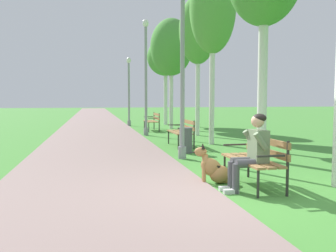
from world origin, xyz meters
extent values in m
plane|color=#478E38|center=(0.00, 0.00, 0.00)|extent=(120.00, 120.00, 0.00)
cube|color=gray|center=(-1.94, 24.00, 0.02)|extent=(3.55, 60.00, 0.04)
cube|color=olive|center=(0.35, 0.51, 0.45)|extent=(0.14, 1.50, 0.04)
cube|color=olive|center=(0.52, 0.51, 0.45)|extent=(0.14, 1.50, 0.04)
cube|color=olive|center=(0.70, 0.51, 0.45)|extent=(0.14, 1.50, 0.04)
cube|color=olive|center=(0.80, 0.51, 0.59)|extent=(0.04, 1.50, 0.11)
cube|color=olive|center=(0.80, 0.51, 0.77)|extent=(0.04, 1.50, 0.11)
cylinder|color=#2D2B28|center=(0.32, 1.20, 0.23)|extent=(0.04, 0.04, 0.45)
cylinder|color=#2D2B28|center=(0.80, 1.20, 0.43)|extent=(0.04, 0.04, 0.85)
cube|color=#2D2B28|center=(0.52, 1.20, 0.63)|extent=(0.45, 0.04, 0.03)
cylinder|color=#2D2B28|center=(0.32, -0.18, 0.23)|extent=(0.04, 0.04, 0.45)
cylinder|color=#2D2B28|center=(0.80, -0.18, 0.43)|extent=(0.04, 0.04, 0.85)
cube|color=#2D2B28|center=(0.52, -0.18, 0.63)|extent=(0.45, 0.04, 0.03)
cube|color=olive|center=(0.41, 5.79, 0.45)|extent=(0.14, 1.50, 0.04)
cube|color=olive|center=(0.58, 5.79, 0.45)|extent=(0.14, 1.50, 0.04)
cube|color=olive|center=(0.76, 5.79, 0.45)|extent=(0.14, 1.50, 0.04)
cube|color=olive|center=(0.86, 5.79, 0.59)|extent=(0.04, 1.50, 0.11)
cube|color=olive|center=(0.86, 5.79, 0.77)|extent=(0.04, 1.50, 0.11)
cylinder|color=#2D2B28|center=(0.38, 6.48, 0.23)|extent=(0.04, 0.04, 0.45)
cylinder|color=#2D2B28|center=(0.86, 6.48, 0.43)|extent=(0.04, 0.04, 0.85)
cube|color=#2D2B28|center=(0.58, 6.48, 0.63)|extent=(0.45, 0.04, 0.03)
cylinder|color=#2D2B28|center=(0.38, 5.10, 0.23)|extent=(0.04, 0.04, 0.45)
cylinder|color=#2D2B28|center=(0.86, 5.10, 0.43)|extent=(0.04, 0.04, 0.85)
cube|color=#2D2B28|center=(0.58, 5.10, 0.63)|extent=(0.45, 0.04, 0.03)
cube|color=olive|center=(0.42, 11.50, 0.45)|extent=(0.14, 1.50, 0.04)
cube|color=olive|center=(0.59, 11.50, 0.45)|extent=(0.14, 1.50, 0.04)
cube|color=olive|center=(0.77, 11.50, 0.45)|extent=(0.14, 1.50, 0.04)
cube|color=olive|center=(0.87, 11.50, 0.59)|extent=(0.04, 1.50, 0.11)
cube|color=olive|center=(0.87, 11.50, 0.77)|extent=(0.04, 1.50, 0.11)
cylinder|color=#2D2B28|center=(0.39, 12.19, 0.23)|extent=(0.04, 0.04, 0.45)
cylinder|color=#2D2B28|center=(0.87, 12.19, 0.43)|extent=(0.04, 0.04, 0.85)
cube|color=#2D2B28|center=(0.59, 12.19, 0.63)|extent=(0.45, 0.04, 0.03)
cylinder|color=#2D2B28|center=(0.39, 10.81, 0.23)|extent=(0.04, 0.04, 0.45)
cylinder|color=#2D2B28|center=(0.87, 10.81, 0.43)|extent=(0.04, 0.04, 0.85)
cube|color=#2D2B28|center=(0.59, 10.81, 0.63)|extent=(0.45, 0.04, 0.03)
cylinder|color=#4C4C51|center=(0.31, 0.34, 0.47)|extent=(0.42, 0.14, 0.14)
cylinder|color=#4C4C51|center=(0.10, 0.34, 0.24)|extent=(0.11, 0.11, 0.47)
cube|color=silver|center=(0.02, 0.34, 0.04)|extent=(0.24, 0.09, 0.07)
cylinder|color=#4C4C51|center=(0.31, 0.14, 0.47)|extent=(0.42, 0.14, 0.14)
cylinder|color=#4C4C51|center=(0.10, 0.14, 0.24)|extent=(0.11, 0.11, 0.47)
cube|color=silver|center=(0.02, 0.14, 0.04)|extent=(0.24, 0.09, 0.07)
cube|color=#6B7F5B|center=(0.52, 0.24, 0.73)|extent=(0.22, 0.36, 0.52)
cylinder|color=#6B7F5B|center=(0.46, 0.44, 0.83)|extent=(0.25, 0.09, 0.30)
cylinder|color=#6B7F5B|center=(0.46, 0.04, 0.83)|extent=(0.25, 0.09, 0.30)
sphere|color=tan|center=(0.50, 0.24, 1.13)|extent=(0.21, 0.21, 0.21)
ellipsoid|color=black|center=(0.53, 0.24, 1.18)|extent=(0.22, 0.23, 0.14)
ellipsoid|color=#B27F47|center=(0.09, 0.83, 0.16)|extent=(0.41, 0.35, 0.32)
ellipsoid|color=#B27F47|center=(-0.05, 0.87, 0.29)|extent=(0.53, 0.32, 0.48)
ellipsoid|color=black|center=(0.00, 0.85, 0.32)|extent=(0.39, 0.26, 0.27)
cylinder|color=#B27F47|center=(-0.17, 0.95, 0.19)|extent=(0.06, 0.06, 0.38)
cylinder|color=#B27F47|center=(-0.19, 0.83, 0.19)|extent=(0.06, 0.06, 0.38)
cylinder|color=#B27F47|center=(-0.16, 0.89, 0.43)|extent=(0.14, 0.19, 0.19)
ellipsoid|color=#B27F47|center=(-0.24, 0.91, 0.56)|extent=(0.24, 0.18, 0.16)
cone|color=black|center=(-0.34, 0.93, 0.55)|extent=(0.12, 0.11, 0.09)
cone|color=black|center=(-0.19, 0.94, 0.66)|extent=(0.06, 0.06, 0.09)
cone|color=black|center=(-0.21, 0.85, 0.66)|extent=(0.06, 0.06, 0.09)
cylinder|color=#B27F47|center=(0.29, 0.79, 0.03)|extent=(0.28, 0.10, 0.04)
cylinder|color=gray|center=(0.09, 3.51, 0.15)|extent=(0.20, 0.20, 0.30)
cylinder|color=gray|center=(0.09, 3.51, 2.02)|extent=(0.11, 0.11, 4.04)
cylinder|color=gray|center=(0.06, 9.41, 0.15)|extent=(0.20, 0.20, 0.30)
cylinder|color=gray|center=(0.06, 9.41, 2.21)|extent=(0.11, 0.11, 4.42)
ellipsoid|color=silver|center=(0.06, 9.41, 4.54)|extent=(0.24, 0.24, 0.32)
cylinder|color=gray|center=(-0.08, 14.91, 0.15)|extent=(0.20, 0.20, 0.30)
cylinder|color=gray|center=(-0.08, 14.91, 1.76)|extent=(0.11, 0.11, 3.53)
ellipsoid|color=silver|center=(-0.08, 14.91, 3.65)|extent=(0.24, 0.24, 0.32)
cylinder|color=silver|center=(1.92, 2.91, 1.84)|extent=(0.23, 0.23, 3.69)
cylinder|color=silver|center=(1.75, 6.10, 1.77)|extent=(0.17, 0.17, 3.54)
ellipsoid|color=#569E42|center=(1.75, 6.10, 4.43)|extent=(1.51, 1.42, 2.94)
cylinder|color=silver|center=(2.12, 8.93, 1.72)|extent=(0.17, 0.17, 3.45)
ellipsoid|color=#569E42|center=(2.12, 8.93, 4.26)|extent=(1.54, 1.48, 2.73)
cylinder|color=silver|center=(1.82, 12.57, 1.62)|extent=(0.19, 0.19, 3.23)
ellipsoid|color=#4C933D|center=(1.82, 12.57, 4.09)|extent=(2.09, 2.26, 2.84)
cylinder|color=silver|center=(2.11, 15.37, 1.64)|extent=(0.21, 0.21, 3.28)
ellipsoid|color=#4C933D|center=(2.11, 15.37, 3.92)|extent=(2.14, 2.32, 2.14)
cylinder|color=#515156|center=(0.43, 4.41, 0.35)|extent=(0.36, 0.36, 0.70)
camera|label=1|loc=(-2.08, -5.02, 1.48)|focal=38.02mm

